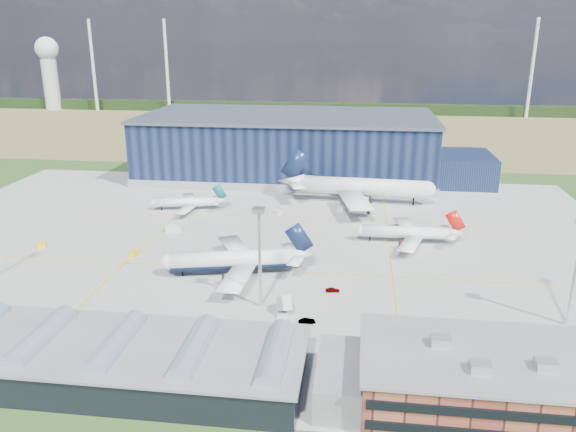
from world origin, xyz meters
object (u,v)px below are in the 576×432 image
object	(u,v)px
light_mast_center	(259,242)
airliner_navy	(231,251)
gse_cart_a	(340,209)
gse_cart_b	(277,212)
gse_tug_b	(134,254)
hangar	(295,148)
gse_tug_c	(221,194)
ops_building	(503,381)
gse_van_a	(174,229)
airliner_red	(405,226)
car_b	(307,321)
gse_tug_a	(41,245)
airliner_widebody	(364,178)
airstair	(284,307)
car_a	(333,290)
airliner_regional	(186,198)

from	to	relation	value
light_mast_center	airliner_navy	world-z (taller)	light_mast_center
gse_cart_a	gse_cart_b	size ratio (longest dim) A/B	0.99
airliner_navy	light_mast_center	bearing A→B (deg)	108.96
gse_tug_b	hangar	bearing A→B (deg)	80.06
gse_tug_b	gse_tug_c	bearing A→B (deg)	90.05
ops_building	airliner_navy	distance (m)	72.25
gse_van_a	gse_tug_c	xyz separation A→B (m)	(4.34, 41.63, -0.38)
airliner_red	car_b	bearing A→B (deg)	65.86
gse_cart_a	gse_tug_a	bearing A→B (deg)	-148.28
airliner_widebody	ops_building	bearing A→B (deg)	-75.51
car_b	airstair	bearing A→B (deg)	34.90
gse_cart_b	airliner_red	bearing A→B (deg)	-79.00
airliner_red	gse_tug_c	bearing A→B (deg)	-32.64
car_a	gse_cart_a	bearing A→B (deg)	-7.46
airliner_widebody	gse_cart_a	xyz separation A→B (m)	(-7.72, -11.08, -8.61)
car_b	car_a	bearing A→B (deg)	-35.96
airliner_regional	gse_tug_a	distance (m)	50.53
light_mast_center	gse_tug_c	world-z (taller)	light_mast_center
gse_cart_a	gse_tug_c	bearing A→B (deg)	166.35
airliner_widebody	gse_cart_a	size ratio (longest dim) A/B	18.12
light_mast_center	gse_tug_b	distance (m)	49.21
gse_tug_c	gse_van_a	bearing A→B (deg)	-74.74
gse_tug_b	gse_tug_c	world-z (taller)	gse_tug_c
gse_tug_a	gse_tug_b	bearing A→B (deg)	-33.47
airliner_navy	gse_tug_c	bearing A→B (deg)	-87.05
hangar	airstair	bearing A→B (deg)	-84.22
airliner_navy	gse_tug_b	world-z (taller)	airliner_navy
airstair	car_b	distance (m)	6.59
gse_van_a	airliner_navy	bearing A→B (deg)	-147.88
hangar	car_a	bearing A→B (deg)	-78.83
airliner_regional	airstair	distance (m)	83.89
gse_cart_a	gse_cart_b	bearing A→B (deg)	-160.97
gse_tug_b	gse_cart_a	distance (m)	72.98
gse_van_a	gse_tug_c	bearing A→B (deg)	-14.18
airliner_regional	airliner_red	bearing A→B (deg)	151.24
ops_building	airstair	world-z (taller)	ops_building
gse_van_a	gse_cart_b	xyz separation A→B (m)	(28.93, 22.13, -0.39)
gse_tug_a	gse_cart_a	xyz separation A→B (m)	(83.11, 46.00, -0.02)
light_mast_center	airliner_navy	bearing A→B (deg)	122.16
airliner_navy	car_b	world-z (taller)	airliner_navy
airliner_navy	gse_tug_a	xyz separation A→B (m)	(-58.12, 11.50, -5.69)
airliner_regional	gse_cart_a	xyz separation A→B (m)	(53.04, 5.57, -3.69)
airliner_navy	car_a	bearing A→B (deg)	151.65
gse_tug_a	gse_van_a	size ratio (longest dim) A/B	0.68
gse_cart_a	gse_van_a	bearing A→B (deg)	-147.72
airliner_red	gse_tug_a	distance (m)	104.48
gse_cart_a	car_a	distance (m)	64.53
airliner_red	gse_tug_c	world-z (taller)	airliner_red
gse_tug_b	car_a	size ratio (longest dim) A/B	0.95
gse_tug_a	gse_cart_a	size ratio (longest dim) A/B	1.07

